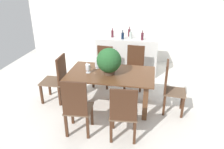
# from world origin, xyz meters

# --- Properties ---
(ground_plane) EXTENTS (7.04, 7.04, 0.00)m
(ground_plane) POSITION_xyz_m (0.00, 0.00, 0.00)
(ground_plane) COLOR silver
(back_wall) EXTENTS (6.40, 0.10, 2.60)m
(back_wall) POSITION_xyz_m (0.00, 2.60, 1.30)
(back_wall) COLOR white
(back_wall) RESTS_ON ground
(dining_table) EXTENTS (1.71, 0.99, 0.75)m
(dining_table) POSITION_xyz_m (0.00, -0.24, 0.60)
(dining_table) COLOR brown
(dining_table) RESTS_ON ground
(chair_near_left) EXTENTS (0.47, 0.48, 1.06)m
(chair_near_left) POSITION_xyz_m (-0.38, -1.24, 0.57)
(chair_near_left) COLOR #422616
(chair_near_left) RESTS_ON ground
(chair_head_end) EXTENTS (0.48, 0.47, 1.03)m
(chair_head_end) POSITION_xyz_m (-1.14, -0.23, 0.56)
(chair_head_end) COLOR #422616
(chair_head_end) RESTS_ON ground
(chair_foot_end) EXTENTS (0.44, 0.43, 1.05)m
(chair_foot_end) POSITION_xyz_m (1.16, -0.23, 0.57)
(chair_foot_end) COLOR #422616
(chair_foot_end) RESTS_ON ground
(chair_far_right) EXTENTS (0.47, 0.48, 1.00)m
(chair_far_right) POSITION_xyz_m (0.39, 0.77, 0.55)
(chair_far_right) COLOR #422616
(chair_far_right) RESTS_ON ground
(chair_far_left) EXTENTS (0.47, 0.51, 0.94)m
(chair_far_left) POSITION_xyz_m (-0.37, 0.77, 0.52)
(chair_far_left) COLOR #422616
(chair_far_left) RESTS_ON ground
(chair_near_right) EXTENTS (0.49, 0.47, 1.00)m
(chair_near_right) POSITION_xyz_m (0.39, -1.24, 0.55)
(chair_near_right) COLOR #422616
(chair_near_right) RESTS_ON ground
(flower_centerpiece) EXTENTS (0.48, 0.48, 0.52)m
(flower_centerpiece) POSITION_xyz_m (-0.03, -0.29, 1.02)
(flower_centerpiece) COLOR #4C3828
(flower_centerpiece) RESTS_ON dining_table
(crystal_vase_left) EXTENTS (0.09, 0.09, 0.17)m
(crystal_vase_left) POSITION_xyz_m (-0.45, -0.31, 0.86)
(crystal_vase_left) COLOR silver
(crystal_vase_left) RESTS_ON dining_table
(crystal_vase_center_near) EXTENTS (0.10, 0.10, 0.18)m
(crystal_vase_center_near) POSITION_xyz_m (-0.32, -0.05, 0.85)
(crystal_vase_center_near) COLOR silver
(crystal_vase_center_near) RESTS_ON dining_table
(wine_glass) EXTENTS (0.08, 0.08, 0.14)m
(wine_glass) POSITION_xyz_m (-0.53, -0.12, 0.86)
(wine_glass) COLOR silver
(wine_glass) RESTS_ON dining_table
(kitchen_counter) EXTENTS (1.64, 0.68, 0.99)m
(kitchen_counter) POSITION_xyz_m (0.09, 1.62, 0.49)
(kitchen_counter) COLOR silver
(kitchen_counter) RESTS_ON ground
(wine_bottle_tall) EXTENTS (0.08, 0.08, 0.22)m
(wine_bottle_tall) POSITION_xyz_m (0.19, 1.50, 1.08)
(wine_bottle_tall) COLOR #B2BFB7
(wine_bottle_tall) RESTS_ON kitchen_counter
(wine_bottle_green) EXTENTS (0.07, 0.07, 0.24)m
(wine_bottle_green) POSITION_xyz_m (-0.01, 1.42, 1.08)
(wine_bottle_green) COLOR #0F1E38
(wine_bottle_green) RESTS_ON kitchen_counter
(wine_bottle_dark) EXTENTS (0.07, 0.07, 0.26)m
(wine_bottle_dark) POSITION_xyz_m (0.13, 1.73, 1.09)
(wine_bottle_dark) COLOR #511E28
(wine_bottle_dark) RESTS_ON kitchen_counter
(wine_bottle_amber) EXTENTS (0.07, 0.07, 0.25)m
(wine_bottle_amber) POSITION_xyz_m (0.50, 1.43, 1.09)
(wine_bottle_amber) COLOR #511E28
(wine_bottle_amber) RESTS_ON kitchen_counter
(wine_bottle_clear) EXTENTS (0.06, 0.06, 0.24)m
(wine_bottle_clear) POSITION_xyz_m (-0.31, 1.56, 1.08)
(wine_bottle_clear) COLOR #511E28
(wine_bottle_clear) RESTS_ON kitchen_counter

